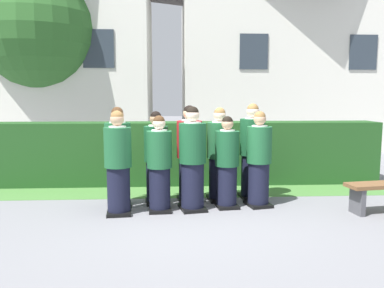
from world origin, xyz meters
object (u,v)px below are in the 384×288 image
(student_front_row_2, at_px, (193,161))
(student_rear_row_1, at_px, (156,160))
(student_front_row_1, at_px, (160,166))
(student_front_row_4, at_px, (259,161))
(student_front_row_0, at_px, (118,165))
(student_rear_row_3, at_px, (219,156))
(student_front_row_3, at_px, (227,164))
(student_rear_row_4, at_px, (252,153))
(student_rear_row_0, at_px, (118,159))
(student_in_red_blazer, at_px, (189,156))

(student_front_row_2, xyz_separation_m, student_rear_row_1, (-0.60, 0.43, -0.05))
(student_front_row_1, height_order, student_front_row_4, student_front_row_4)
(student_front_row_0, xyz_separation_m, student_rear_row_3, (1.68, 0.72, 0.01))
(student_front_row_3, bearing_deg, student_rear_row_4, 46.06)
(student_rear_row_0, distance_m, student_in_red_blazer, 1.23)
(student_front_row_0, bearing_deg, student_rear_row_4, 19.98)
(student_front_row_1, distance_m, student_front_row_4, 1.67)
(student_front_row_3, distance_m, student_in_red_blazer, 0.73)
(student_front_row_0, distance_m, student_front_row_3, 1.78)
(student_front_row_4, bearing_deg, student_in_red_blazer, 162.35)
(student_rear_row_1, distance_m, student_rear_row_3, 1.12)
(student_front_row_1, xyz_separation_m, student_rear_row_0, (-0.70, 0.38, 0.06))
(student_front_row_1, relative_size, student_rear_row_4, 0.90)
(student_front_row_2, bearing_deg, student_in_red_blazer, 92.61)
(student_rear_row_1, height_order, student_rear_row_4, student_rear_row_4)
(student_front_row_1, relative_size, student_rear_row_1, 0.97)
(student_front_row_1, bearing_deg, student_front_row_0, -169.62)
(student_front_row_0, distance_m, student_front_row_2, 1.18)
(student_rear_row_3, xyz_separation_m, student_rear_row_4, (0.61, 0.12, 0.03))
(student_front_row_1, distance_m, student_rear_row_3, 1.20)
(student_front_row_3, height_order, student_rear_row_1, student_rear_row_1)
(student_in_red_blazer, xyz_separation_m, student_rear_row_3, (0.53, 0.03, -0.02))
(student_front_row_0, bearing_deg, student_front_row_4, 7.88)
(student_front_row_0, xyz_separation_m, student_front_row_2, (1.17, 0.15, 0.03))
(student_front_row_4, distance_m, student_rear_row_4, 0.52)
(student_in_red_blazer, relative_size, student_rear_row_4, 0.98)
(student_in_red_blazer, bearing_deg, student_rear_row_4, 7.42)
(student_rear_row_1, xyz_separation_m, student_rear_row_3, (1.11, 0.13, 0.03))
(student_front_row_1, height_order, student_front_row_2, student_front_row_2)
(student_front_row_1, xyz_separation_m, student_front_row_2, (0.53, 0.04, 0.07))
(student_front_row_2, relative_size, student_rear_row_1, 1.06)
(student_front_row_4, relative_size, student_rear_row_3, 0.97)
(student_front_row_2, distance_m, student_front_row_3, 0.60)
(student_rear_row_1, height_order, student_in_red_blazer, student_in_red_blazer)
(student_front_row_4, distance_m, student_rear_row_0, 2.37)
(student_front_row_0, height_order, student_front_row_4, student_front_row_0)
(student_front_row_1, relative_size, student_rear_row_3, 0.93)
(student_rear_row_3, distance_m, student_rear_row_4, 0.62)
(student_rear_row_0, distance_m, student_rear_row_4, 2.38)
(student_front_row_0, xyz_separation_m, student_front_row_4, (2.30, 0.32, -0.01))
(student_rear_row_4, bearing_deg, student_rear_row_3, -169.18)
(student_front_row_3, distance_m, student_front_row_4, 0.55)
(student_front_row_4, bearing_deg, student_front_row_2, -171.67)
(student_front_row_0, distance_m, student_in_red_blazer, 1.34)
(student_front_row_2, relative_size, student_in_red_blazer, 1.00)
(student_rear_row_1, distance_m, student_in_red_blazer, 0.59)
(student_front_row_2, height_order, student_front_row_3, student_front_row_2)
(student_rear_row_0, xyz_separation_m, student_rear_row_3, (1.74, 0.22, -0.01))
(student_in_red_blazer, distance_m, student_rear_row_3, 0.53)
(student_rear_row_1, relative_size, student_rear_row_4, 0.93)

